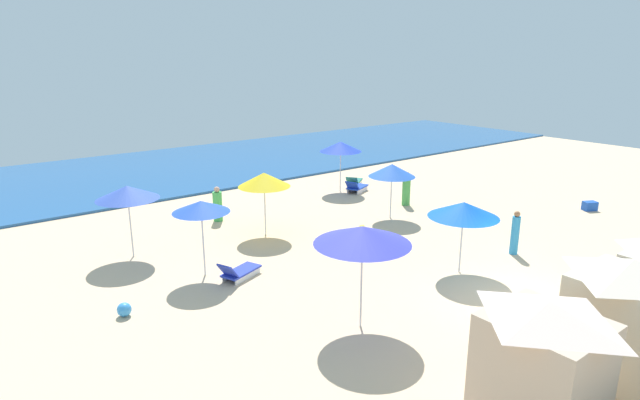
% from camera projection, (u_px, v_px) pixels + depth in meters
% --- Properties ---
extents(ground_plane, '(60.00, 60.00, 0.00)m').
position_uv_depth(ground_plane, '(521.00, 301.00, 15.13)').
color(ground_plane, beige).
extents(ocean, '(60.00, 13.38, 0.12)m').
position_uv_depth(ocean, '(185.00, 167.00, 32.88)').
color(ocean, '#245895').
rests_on(ocean, ground_plane).
extents(cabana_0, '(2.05, 2.22, 2.56)m').
position_uv_depth(cabana_0, '(542.00, 361.00, 9.87)').
color(cabana_0, '#C9AC92').
rests_on(cabana_0, ground_plane).
extents(cabana_1, '(2.24, 2.20, 2.70)m').
position_uv_depth(cabana_1, '(625.00, 315.00, 11.45)').
color(cabana_1, beige).
rests_on(cabana_1, ground_plane).
extents(umbrella_0, '(2.03, 2.03, 2.50)m').
position_uv_depth(umbrella_0, '(264.00, 180.00, 20.14)').
color(umbrella_0, silver).
rests_on(umbrella_0, ground_plane).
extents(umbrella_1, '(2.48, 2.48, 2.76)m').
position_uv_depth(umbrella_1, '(362.00, 235.00, 13.07)').
color(umbrella_1, silver).
rests_on(umbrella_1, ground_plane).
extents(umbrella_2, '(2.00, 2.00, 2.38)m').
position_uv_depth(umbrella_2, '(392.00, 170.00, 22.29)').
color(umbrella_2, silver).
rests_on(umbrella_2, ground_plane).
extents(umbrella_3, '(2.25, 2.25, 2.37)m').
position_uv_depth(umbrella_3, '(464.00, 210.00, 16.60)').
color(umbrella_3, silver).
rests_on(umbrella_3, ground_plane).
extents(umbrella_4, '(1.80, 1.80, 2.49)m').
position_uv_depth(umbrella_4, '(201.00, 207.00, 16.31)').
color(umbrella_4, silver).
rests_on(umbrella_4, ground_plane).
extents(lounge_chair_4_0, '(1.62, 1.10, 0.70)m').
position_uv_depth(lounge_chair_4_0, '(239.00, 272.00, 16.58)').
color(lounge_chair_4_0, silver).
rests_on(lounge_chair_4_0, ground_plane).
extents(umbrella_5, '(2.14, 2.14, 2.58)m').
position_uv_depth(umbrella_5, '(341.00, 147.00, 26.71)').
color(umbrella_5, silver).
rests_on(umbrella_5, ground_plane).
extents(lounge_chair_5_0, '(1.53, 1.34, 0.65)m').
position_uv_depth(lounge_chair_5_0, '(354.00, 182.00, 28.18)').
color(lounge_chair_5_0, silver).
rests_on(lounge_chair_5_0, ground_plane).
extents(lounge_chair_5_1, '(1.61, 1.18, 0.70)m').
position_uv_depth(lounge_chair_5_1, '(356.00, 187.00, 26.96)').
color(lounge_chair_5_1, silver).
rests_on(lounge_chair_5_1, ground_plane).
extents(umbrella_6, '(2.13, 2.13, 2.57)m').
position_uv_depth(umbrella_6, '(127.00, 193.00, 17.85)').
color(umbrella_6, silver).
rests_on(umbrella_6, ground_plane).
extents(beachgoer_0, '(0.53, 0.53, 1.50)m').
position_uv_depth(beachgoer_0, '(218.00, 205.00, 22.24)').
color(beachgoer_0, green).
rests_on(beachgoer_0, ground_plane).
extents(beachgoer_1, '(0.41, 0.41, 1.60)m').
position_uv_depth(beachgoer_1, '(406.00, 190.00, 24.58)').
color(beachgoer_1, green).
rests_on(beachgoer_1, ground_plane).
extents(beachgoer_2, '(0.35, 0.35, 1.59)m').
position_uv_depth(beachgoer_2, '(515.00, 234.00, 18.53)').
color(beachgoer_2, '#2E8BC7').
rests_on(beachgoer_2, ground_plane).
extents(cooler_box_0, '(0.70, 0.61, 0.41)m').
position_uv_depth(cooler_box_0, '(590.00, 206.00, 23.88)').
color(cooler_box_0, blue).
rests_on(cooler_box_0, ground_plane).
extents(beach_ball_1, '(0.30, 0.30, 0.30)m').
position_uv_depth(beach_ball_1, '(362.00, 229.00, 20.95)').
color(beach_ball_1, yellow).
rests_on(beach_ball_1, ground_plane).
extents(beach_ball_2, '(0.39, 0.39, 0.39)m').
position_uv_depth(beach_ball_2, '(124.00, 310.00, 14.22)').
color(beach_ball_2, '#3790DD').
rests_on(beach_ball_2, ground_plane).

